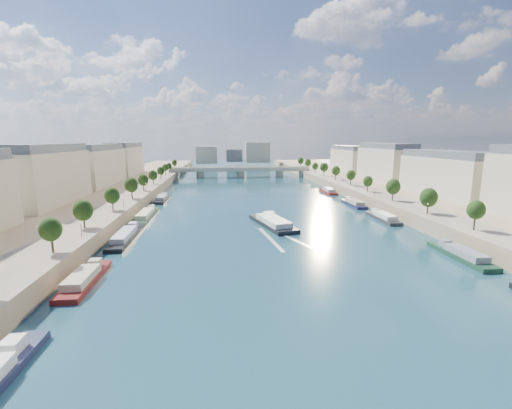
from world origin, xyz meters
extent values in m
plane|color=#0C2E35|center=(0.00, 100.00, 0.00)|extent=(700.00, 700.00, 0.00)
cube|color=#9E8460|center=(-72.00, 100.00, 2.50)|extent=(44.00, 520.00, 5.00)
cube|color=#9E8460|center=(72.00, 100.00, 2.50)|extent=(44.00, 520.00, 5.00)
cube|color=gray|center=(-57.00, 100.00, 5.05)|extent=(14.00, 520.00, 0.10)
cube|color=gray|center=(57.00, 100.00, 5.05)|extent=(14.00, 520.00, 0.10)
cylinder|color=#382B1E|center=(-55.00, 18.00, 6.91)|extent=(0.50, 0.50, 3.82)
ellipsoid|color=black|center=(-55.00, 18.00, 10.50)|extent=(4.80, 4.80, 5.52)
cylinder|color=#382B1E|center=(-55.00, 42.00, 6.91)|extent=(0.50, 0.50, 3.82)
ellipsoid|color=black|center=(-55.00, 42.00, 10.50)|extent=(4.80, 4.80, 5.52)
cylinder|color=#382B1E|center=(-55.00, 66.00, 6.91)|extent=(0.50, 0.50, 3.82)
ellipsoid|color=black|center=(-55.00, 66.00, 10.50)|extent=(4.80, 4.80, 5.52)
cylinder|color=#382B1E|center=(-55.00, 90.00, 6.91)|extent=(0.50, 0.50, 3.82)
ellipsoid|color=black|center=(-55.00, 90.00, 10.50)|extent=(4.80, 4.80, 5.52)
cylinder|color=#382B1E|center=(-55.00, 114.00, 6.91)|extent=(0.50, 0.50, 3.82)
ellipsoid|color=black|center=(-55.00, 114.00, 10.50)|extent=(4.80, 4.80, 5.52)
cylinder|color=#382B1E|center=(-55.00, 138.00, 6.91)|extent=(0.50, 0.50, 3.82)
ellipsoid|color=black|center=(-55.00, 138.00, 10.50)|extent=(4.80, 4.80, 5.52)
cylinder|color=#382B1E|center=(-55.00, 162.00, 6.91)|extent=(0.50, 0.50, 3.82)
ellipsoid|color=black|center=(-55.00, 162.00, 10.50)|extent=(4.80, 4.80, 5.52)
cylinder|color=#382B1E|center=(-55.00, 186.00, 6.91)|extent=(0.50, 0.50, 3.82)
ellipsoid|color=black|center=(-55.00, 186.00, 10.50)|extent=(4.80, 4.80, 5.52)
cylinder|color=#382B1E|center=(-55.00, 210.00, 6.91)|extent=(0.50, 0.50, 3.82)
ellipsoid|color=black|center=(-55.00, 210.00, 10.50)|extent=(4.80, 4.80, 5.52)
cylinder|color=#382B1E|center=(-55.00, 234.00, 6.91)|extent=(0.50, 0.50, 3.82)
ellipsoid|color=black|center=(-55.00, 234.00, 10.50)|extent=(4.80, 4.80, 5.52)
cylinder|color=#382B1E|center=(55.00, 26.00, 6.91)|extent=(0.50, 0.50, 3.82)
ellipsoid|color=black|center=(55.00, 26.00, 10.50)|extent=(4.80, 4.80, 5.52)
cylinder|color=#382B1E|center=(55.00, 50.00, 6.91)|extent=(0.50, 0.50, 3.82)
ellipsoid|color=black|center=(55.00, 50.00, 10.50)|extent=(4.80, 4.80, 5.52)
cylinder|color=#382B1E|center=(55.00, 74.00, 6.91)|extent=(0.50, 0.50, 3.82)
ellipsoid|color=black|center=(55.00, 74.00, 10.50)|extent=(4.80, 4.80, 5.52)
cylinder|color=#382B1E|center=(55.00, 98.00, 6.91)|extent=(0.50, 0.50, 3.82)
ellipsoid|color=black|center=(55.00, 98.00, 10.50)|extent=(4.80, 4.80, 5.52)
cylinder|color=#382B1E|center=(55.00, 122.00, 6.91)|extent=(0.50, 0.50, 3.82)
ellipsoid|color=black|center=(55.00, 122.00, 10.50)|extent=(4.80, 4.80, 5.52)
cylinder|color=#382B1E|center=(55.00, 146.00, 6.91)|extent=(0.50, 0.50, 3.82)
ellipsoid|color=black|center=(55.00, 146.00, 10.50)|extent=(4.80, 4.80, 5.52)
cylinder|color=#382B1E|center=(55.00, 170.00, 6.91)|extent=(0.50, 0.50, 3.82)
ellipsoid|color=black|center=(55.00, 170.00, 10.50)|extent=(4.80, 4.80, 5.52)
cylinder|color=#382B1E|center=(55.00, 194.00, 6.91)|extent=(0.50, 0.50, 3.82)
ellipsoid|color=black|center=(55.00, 194.00, 10.50)|extent=(4.80, 4.80, 5.52)
cylinder|color=#382B1E|center=(55.00, 218.00, 6.91)|extent=(0.50, 0.50, 3.82)
ellipsoid|color=black|center=(55.00, 218.00, 10.50)|extent=(4.80, 4.80, 5.52)
cylinder|color=#382B1E|center=(55.00, 242.00, 6.91)|extent=(0.50, 0.50, 3.82)
ellipsoid|color=black|center=(55.00, 242.00, 10.50)|extent=(4.80, 4.80, 5.52)
cylinder|color=black|center=(-52.50, 30.00, 7.00)|extent=(0.14, 0.14, 4.00)
sphere|color=#FFE5B2|center=(-52.50, 30.00, 9.10)|extent=(0.36, 0.36, 0.36)
cylinder|color=black|center=(-52.50, 70.00, 7.00)|extent=(0.14, 0.14, 4.00)
sphere|color=#FFE5B2|center=(-52.50, 70.00, 9.10)|extent=(0.36, 0.36, 0.36)
cylinder|color=black|center=(-52.50, 110.00, 7.00)|extent=(0.14, 0.14, 4.00)
sphere|color=#FFE5B2|center=(-52.50, 110.00, 9.10)|extent=(0.36, 0.36, 0.36)
cylinder|color=black|center=(-52.50, 150.00, 7.00)|extent=(0.14, 0.14, 4.00)
sphere|color=#FFE5B2|center=(-52.50, 150.00, 9.10)|extent=(0.36, 0.36, 0.36)
cylinder|color=black|center=(-52.50, 190.00, 7.00)|extent=(0.14, 0.14, 4.00)
sphere|color=#FFE5B2|center=(-52.50, 190.00, 9.10)|extent=(0.36, 0.36, 0.36)
cylinder|color=black|center=(52.50, 45.00, 7.00)|extent=(0.14, 0.14, 4.00)
sphere|color=#FFE5B2|center=(52.50, 45.00, 9.10)|extent=(0.36, 0.36, 0.36)
cylinder|color=black|center=(52.50, 85.00, 7.00)|extent=(0.14, 0.14, 4.00)
sphere|color=#FFE5B2|center=(52.50, 85.00, 9.10)|extent=(0.36, 0.36, 0.36)
cylinder|color=black|center=(52.50, 125.00, 7.00)|extent=(0.14, 0.14, 4.00)
sphere|color=#FFE5B2|center=(52.50, 125.00, 9.10)|extent=(0.36, 0.36, 0.36)
cylinder|color=black|center=(52.50, 165.00, 7.00)|extent=(0.14, 0.14, 4.00)
sphere|color=#FFE5B2|center=(52.50, 165.00, 9.10)|extent=(0.36, 0.36, 0.36)
cylinder|color=black|center=(52.50, 205.00, 7.00)|extent=(0.14, 0.14, 4.00)
sphere|color=#FFE5B2|center=(52.50, 205.00, 9.10)|extent=(0.36, 0.36, 0.36)
cube|color=#C0AF93|center=(-85.00, 83.00, 15.00)|extent=(16.00, 52.00, 20.00)
cube|color=#474C54|center=(-85.00, 83.00, 26.60)|extent=(14.72, 50.44, 3.20)
cube|color=#C0AF93|center=(-85.00, 141.00, 15.00)|extent=(16.00, 52.00, 20.00)
cube|color=#474C54|center=(-85.00, 141.00, 26.60)|extent=(14.72, 50.44, 3.20)
cube|color=#C0AF93|center=(-85.00, 199.00, 15.00)|extent=(16.00, 52.00, 20.00)
cube|color=#474C54|center=(-85.00, 199.00, 26.60)|extent=(14.72, 50.44, 3.20)
cube|color=#C0AF93|center=(85.00, 83.00, 15.00)|extent=(16.00, 52.00, 20.00)
cube|color=#474C54|center=(85.00, 83.00, 26.60)|extent=(14.72, 50.44, 3.20)
cube|color=#C0AF93|center=(85.00, 141.00, 15.00)|extent=(16.00, 52.00, 20.00)
cube|color=#474C54|center=(85.00, 141.00, 26.60)|extent=(14.72, 50.44, 3.20)
cube|color=#C0AF93|center=(85.00, 199.00, 15.00)|extent=(16.00, 52.00, 20.00)
cube|color=#474C54|center=(85.00, 199.00, 26.60)|extent=(14.72, 50.44, 3.20)
cube|color=#C0AF93|center=(-30.00, 310.00, 14.00)|extent=(22.00, 18.00, 18.00)
cube|color=#C0AF93|center=(25.00, 320.00, 16.00)|extent=(26.00, 20.00, 22.00)
cube|color=#474C54|center=(0.00, 335.00, 12.00)|extent=(18.00, 16.00, 14.00)
cube|color=#C1B79E|center=(0.00, 215.73, 6.20)|extent=(112.00, 11.00, 2.20)
cube|color=#C1B79E|center=(0.00, 210.73, 7.70)|extent=(112.00, 0.80, 0.90)
cube|color=#C1B79E|center=(0.00, 220.73, 7.70)|extent=(112.00, 0.80, 0.90)
cylinder|color=#C1B79E|center=(-32.00, 215.73, 2.50)|extent=(6.40, 6.40, 5.00)
cylinder|color=#C1B79E|center=(0.00, 215.73, 2.50)|extent=(6.40, 6.40, 5.00)
cylinder|color=#C1B79E|center=(32.00, 215.73, 2.50)|extent=(6.40, 6.40, 5.00)
cube|color=#C1B79E|center=(-52.00, 215.73, 2.50)|extent=(6.00, 12.00, 5.00)
cube|color=#C1B79E|center=(52.00, 215.73, 2.50)|extent=(6.00, 12.00, 5.00)
cube|color=black|center=(2.07, 57.32, 0.39)|extent=(14.66, 28.75, 1.97)
cube|color=white|center=(2.07, 55.11, 2.26)|extent=(10.83, 19.03, 1.78)
cube|color=white|center=(2.07, 65.61, 2.27)|extent=(4.66, 4.21, 1.80)
cube|color=silver|center=(-1.13, 40.32, 0.02)|extent=(4.68, 25.93, 0.04)
cube|color=silver|center=(5.27, 40.32, 0.02)|extent=(10.73, 24.60, 0.04)
cube|color=white|center=(-45.50, -13.86, 2.10)|extent=(2.50, 3.11, 1.80)
cube|color=maroon|center=(-45.50, 12.14, 0.30)|extent=(5.00, 20.96, 1.80)
cube|color=#C1B191|center=(-45.50, 10.46, 2.00)|extent=(4.10, 11.53, 1.60)
cube|color=#C1B191|center=(-45.50, 18.42, 2.10)|extent=(2.50, 2.52, 1.80)
cube|color=black|center=(-45.50, 45.56, 0.30)|extent=(5.00, 29.05, 1.80)
cube|color=#B0B4BC|center=(-45.50, 43.24, 2.00)|extent=(4.10, 15.98, 1.60)
cube|color=#B0B4BC|center=(-45.50, 54.28, 2.10)|extent=(2.50, 3.49, 1.80)
cube|color=#194025|center=(-45.50, 75.34, 0.30)|extent=(5.00, 30.05, 1.80)
cube|color=beige|center=(-45.50, 72.93, 2.00)|extent=(4.10, 16.53, 1.60)
cube|color=beige|center=(-45.50, 84.35, 2.10)|extent=(2.50, 3.61, 1.80)
cube|color=#242426|center=(-45.50, 113.20, 0.30)|extent=(5.00, 23.67, 1.80)
cube|color=#95969E|center=(-45.50, 111.31, 2.00)|extent=(4.10, 13.02, 1.60)
cube|color=#95969E|center=(-45.50, 120.30, 2.10)|extent=(2.50, 2.84, 1.80)
cube|color=#173927|center=(45.50, 18.29, 0.30)|extent=(5.00, 21.75, 1.80)
cube|color=gray|center=(45.50, 16.55, 2.00)|extent=(4.10, 11.96, 1.60)
cube|color=gray|center=(45.50, 24.81, 2.10)|extent=(2.50, 2.61, 1.80)
cube|color=#2A292C|center=(45.50, 61.56, 0.30)|extent=(5.00, 21.13, 1.80)
cube|color=white|center=(45.50, 59.87, 2.00)|extent=(4.10, 11.62, 1.60)
cube|color=white|center=(45.50, 67.90, 2.10)|extent=(2.50, 2.54, 1.80)
cube|color=#1C1D3F|center=(45.50, 90.82, 0.30)|extent=(5.00, 21.59, 1.80)
cube|color=#BFB78F|center=(45.50, 89.09, 2.00)|extent=(4.10, 11.88, 1.60)
cube|color=#BFB78F|center=(45.50, 97.29, 2.10)|extent=(2.50, 2.59, 1.80)
cube|color=maroon|center=(45.50, 129.26, 0.30)|extent=(5.00, 20.75, 1.80)
cube|color=#A9AEB5|center=(45.50, 127.60, 2.00)|extent=(4.10, 11.41, 1.60)
cube|color=#A9AEB5|center=(45.50, 135.48, 2.10)|extent=(2.50, 2.49, 1.80)
camera|label=1|loc=(-16.18, -60.31, 30.35)|focal=24.00mm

